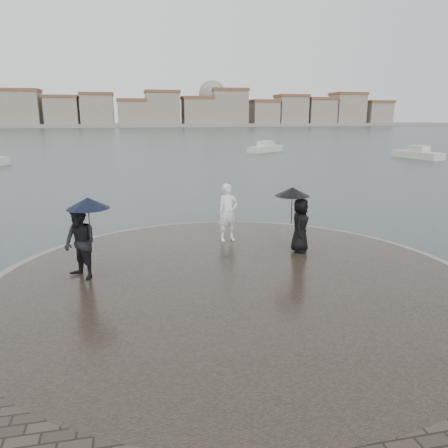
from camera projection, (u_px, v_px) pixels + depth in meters
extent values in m
plane|color=#2B3835|center=(282.00, 366.00, 7.80)|extent=(400.00, 400.00, 0.00)
cylinder|color=gray|center=(235.00, 285.00, 11.08)|extent=(12.50, 12.50, 0.32)
cylinder|color=#2D261E|center=(235.00, 285.00, 11.07)|extent=(11.90, 11.90, 0.36)
imported|color=white|center=(228.00, 213.00, 14.10)|extent=(0.77, 0.59, 1.88)
imported|color=black|center=(80.00, 243.00, 10.81)|extent=(1.10, 1.12, 1.82)
cylinder|color=black|center=(90.00, 225.00, 10.85)|extent=(0.02, 0.02, 0.90)
cone|color=black|center=(88.00, 203.00, 10.72)|extent=(1.09, 1.09, 0.28)
imported|color=black|center=(300.00, 225.00, 12.98)|extent=(0.85, 0.95, 1.63)
cylinder|color=black|center=(292.00, 209.00, 12.91)|extent=(0.02, 0.02, 0.90)
cone|color=black|center=(292.00, 192.00, 12.78)|extent=(1.06, 1.06, 0.26)
cube|color=gray|center=(133.00, 125.00, 162.06)|extent=(260.00, 20.00, 1.20)
cube|color=#A0917E|center=(22.00, 110.00, 150.18)|extent=(12.00, 10.00, 12.00)
cube|color=brown|center=(20.00, 90.00, 148.60)|extent=(12.60, 10.60, 1.00)
cube|color=#A0917E|center=(62.00, 113.00, 153.14)|extent=(11.00, 10.00, 10.00)
cube|color=brown|center=(61.00, 97.00, 151.80)|extent=(11.60, 10.60, 1.00)
cube|color=#A0917E|center=(98.00, 112.00, 155.52)|extent=(11.00, 10.00, 11.00)
cube|color=brown|center=(96.00, 94.00, 154.06)|extent=(11.60, 10.60, 1.00)
cube|color=#A0917E|center=(132.00, 114.00, 158.27)|extent=(10.00, 10.00, 9.00)
cube|color=brown|center=(131.00, 100.00, 157.05)|extent=(10.60, 10.60, 1.00)
cube|color=#A0917E|center=(162.00, 110.00, 160.20)|extent=(12.00, 10.00, 12.00)
cube|color=brown|center=(162.00, 92.00, 158.62)|extent=(12.60, 10.60, 1.00)
cube|color=#A0917E|center=(197.00, 113.00, 163.15)|extent=(11.00, 10.00, 10.00)
cube|color=brown|center=(197.00, 98.00, 161.82)|extent=(11.60, 10.60, 1.00)
cube|color=#A0917E|center=(229.00, 109.00, 165.29)|extent=(13.00, 10.00, 13.00)
cube|color=brown|center=(229.00, 90.00, 163.59)|extent=(13.60, 10.60, 1.00)
cube|color=#A0917E|center=(264.00, 114.00, 168.70)|extent=(10.00, 10.00, 9.00)
cube|color=brown|center=(264.00, 101.00, 167.48)|extent=(10.60, 10.60, 1.00)
cube|color=#A0917E|center=(291.00, 112.00, 170.75)|extent=(11.00, 10.00, 11.00)
cube|color=brown|center=(291.00, 96.00, 169.29)|extent=(11.60, 10.60, 1.00)
cube|color=#A0917E|center=(319.00, 113.00, 173.38)|extent=(11.00, 10.00, 10.00)
cube|color=brown|center=(320.00, 99.00, 172.04)|extent=(11.60, 10.60, 1.00)
cube|color=#A0917E|center=(347.00, 111.00, 175.64)|extent=(12.00, 10.00, 12.00)
cube|color=brown|center=(348.00, 94.00, 174.06)|extent=(12.60, 10.60, 1.00)
cube|color=#A0917E|center=(376.00, 114.00, 178.72)|extent=(10.00, 10.00, 9.00)
cube|color=brown|center=(377.00, 102.00, 177.50)|extent=(10.60, 10.60, 1.00)
sphere|color=gray|center=(212.00, 94.00, 164.60)|extent=(10.00, 10.00, 10.00)
cube|color=beige|center=(265.00, 150.00, 52.84)|extent=(5.30, 4.68, 0.90)
cube|color=beige|center=(266.00, 145.00, 52.69)|extent=(2.31, 2.19, 0.90)
cube|color=beige|center=(417.00, 156.00, 45.01)|extent=(2.69, 5.71, 0.90)
cube|color=beige|center=(418.00, 150.00, 44.87)|extent=(1.58, 2.20, 0.90)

